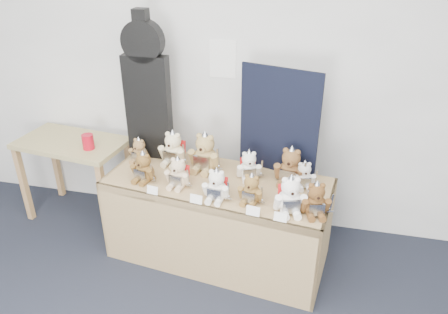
% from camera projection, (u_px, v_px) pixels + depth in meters
% --- Properties ---
extents(room_shell, '(6.00, 6.00, 6.00)m').
position_uv_depth(room_shell, '(223.00, 59.00, 3.40)').
color(room_shell, silver).
rests_on(room_shell, floor).
extents(display_table, '(1.74, 0.90, 0.69)m').
position_uv_depth(display_table, '(215.00, 202.00, 3.24)').
color(display_table, '#9C7C4F').
rests_on(display_table, floor).
extents(side_table, '(0.96, 0.62, 0.75)m').
position_uv_depth(side_table, '(73.00, 154.00, 3.74)').
color(side_table, tan).
rests_on(side_table, floor).
extents(guitar_case, '(0.35, 0.11, 1.16)m').
position_uv_depth(guitar_case, '(147.00, 89.00, 3.33)').
color(guitar_case, black).
rests_on(guitar_case, display_table).
extents(navy_board, '(0.59, 0.18, 0.81)m').
position_uv_depth(navy_board, '(279.00, 122.00, 3.18)').
color(navy_board, black).
rests_on(navy_board, display_table).
extents(red_cup, '(0.09, 0.09, 0.12)m').
position_uv_depth(red_cup, '(88.00, 142.00, 3.53)').
color(red_cup, '#B80C1F').
rests_on(red_cup, side_table).
extents(teddy_front_far_left, '(0.21, 0.19, 0.26)m').
position_uv_depth(teddy_front_far_left, '(144.00, 168.00, 3.19)').
color(teddy_front_far_left, brown).
rests_on(teddy_front_far_left, display_table).
extents(teddy_front_left, '(0.21, 0.18, 0.26)m').
position_uv_depth(teddy_front_left, '(178.00, 173.00, 3.12)').
color(teddy_front_left, beige).
rests_on(teddy_front_left, display_table).
extents(teddy_front_centre, '(0.21, 0.18, 0.26)m').
position_uv_depth(teddy_front_centre, '(217.00, 186.00, 2.97)').
color(teddy_front_centre, white).
rests_on(teddy_front_centre, display_table).
extents(teddy_front_right, '(0.20, 0.17, 0.24)m').
position_uv_depth(teddy_front_right, '(251.00, 190.00, 2.94)').
color(teddy_front_right, brown).
rests_on(teddy_front_right, display_table).
extents(teddy_front_far_right, '(0.25, 0.22, 0.29)m').
position_uv_depth(teddy_front_far_right, '(290.00, 196.00, 2.83)').
color(teddy_front_far_right, white).
rests_on(teddy_front_far_right, display_table).
extents(teddy_front_end, '(0.22, 0.20, 0.27)m').
position_uv_depth(teddy_front_end, '(316.00, 200.00, 2.81)').
color(teddy_front_end, brown).
rests_on(teddy_front_end, display_table).
extents(teddy_back_left, '(0.25, 0.22, 0.30)m').
position_uv_depth(teddy_back_left, '(173.00, 149.00, 3.42)').
color(teddy_back_left, beige).
rests_on(teddy_back_left, display_table).
extents(teddy_back_centre_left, '(0.28, 0.24, 0.34)m').
position_uv_depth(teddy_back_centre_left, '(205.00, 154.00, 3.32)').
color(teddy_back_centre_left, tan).
rests_on(teddy_back_centre_left, display_table).
extents(teddy_back_centre_right, '(0.21, 0.19, 0.25)m').
position_uv_depth(teddy_back_centre_right, '(249.00, 166.00, 3.22)').
color(teddy_back_centre_right, white).
rests_on(teddy_back_centre_right, display_table).
extents(teddy_back_right, '(0.26, 0.22, 0.31)m').
position_uv_depth(teddy_back_right, '(290.00, 168.00, 3.15)').
color(teddy_back_right, brown).
rests_on(teddy_back_right, display_table).
extents(teddy_back_end, '(0.19, 0.17, 0.22)m').
position_uv_depth(teddy_back_end, '(304.00, 176.00, 3.12)').
color(teddy_back_end, silver).
rests_on(teddy_back_end, display_table).
extents(teddy_back_far_left, '(0.18, 0.17, 0.22)m').
position_uv_depth(teddy_back_far_left, '(139.00, 151.00, 3.46)').
color(teddy_back_far_left, olive).
rests_on(teddy_back_far_left, display_table).
extents(entry_card_a, '(0.09, 0.03, 0.06)m').
position_uv_depth(entry_card_a, '(152.00, 190.00, 3.05)').
color(entry_card_a, white).
rests_on(entry_card_a, display_table).
extents(entry_card_b, '(0.09, 0.03, 0.06)m').
position_uv_depth(entry_card_b, '(196.00, 199.00, 2.95)').
color(entry_card_b, white).
rests_on(entry_card_b, display_table).
extents(entry_card_c, '(0.09, 0.03, 0.06)m').
position_uv_depth(entry_card_c, '(253.00, 211.00, 2.82)').
color(entry_card_c, white).
rests_on(entry_card_c, display_table).
extents(entry_card_d, '(0.09, 0.03, 0.06)m').
position_uv_depth(entry_card_d, '(280.00, 217.00, 2.77)').
color(entry_card_d, white).
rests_on(entry_card_d, display_table).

